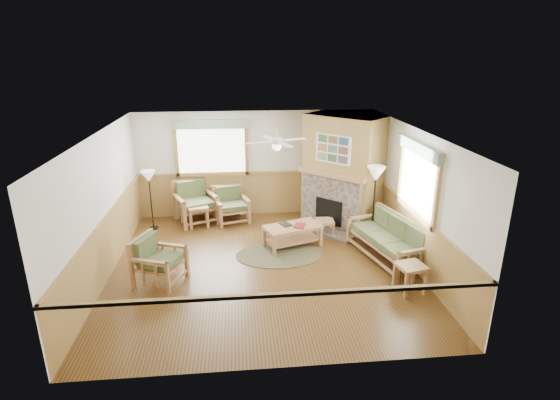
{
  "coord_description": "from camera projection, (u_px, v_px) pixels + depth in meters",
  "views": [
    {
      "loc": [
        -0.44,
        -7.88,
        4.14
      ],
      "look_at": [
        0.4,
        0.7,
        1.15
      ],
      "focal_mm": 28.0,
      "sensor_mm": 36.0,
      "label": 1
    }
  ],
  "objects": [
    {
      "name": "armchair_left",
      "position": [
        159.0,
        260.0,
        8.08
      ],
      "size": [
        1.02,
        1.02,
        0.88
      ],
      "primitive_type": null,
      "rotation": [
        0.0,
        0.0,
        1.2
      ],
      "color": "#AD7C50",
      "rests_on": "floor"
    },
    {
      "name": "braided_rug",
      "position": [
        279.0,
        255.0,
        9.26
      ],
      "size": [
        1.84,
        1.84,
        0.01
      ],
      "primitive_type": "cylinder",
      "rotation": [
        0.0,
        0.0,
        -0.0
      ],
      "color": "#4B482E",
      "rests_on": "floor"
    },
    {
      "name": "wall_left",
      "position": [
        101.0,
        208.0,
        8.09
      ],
      "size": [
        0.02,
        6.0,
        2.7
      ],
      "primitive_type": "cube",
      "color": "white",
      "rests_on": "floor"
    },
    {
      "name": "floor_lamp_left",
      "position": [
        151.0,
        200.0,
        10.4
      ],
      "size": [
        0.44,
        0.44,
        1.46
      ],
      "primitive_type": null,
      "rotation": [
        0.0,
        0.0,
        -0.43
      ],
      "color": "black",
      "rests_on": "floor"
    },
    {
      "name": "book_dark",
      "position": [
        286.0,
        224.0,
        9.56
      ],
      "size": [
        0.3,
        0.33,
        0.02
      ],
      "primitive_type": "cube",
      "rotation": [
        0.0,
        0.0,
        0.44
      ],
      "color": "#272621",
      "rests_on": "coffee_table"
    },
    {
      "name": "armchair_back_right",
      "position": [
        231.0,
        205.0,
        10.93
      ],
      "size": [
        0.97,
        0.97,
        0.88
      ],
      "primitive_type": null,
      "rotation": [
        0.0,
        0.0,
        0.27
      ],
      "color": "#AD7C50",
      "rests_on": "floor"
    },
    {
      "name": "window_right",
      "position": [
        422.0,
        141.0,
        8.06
      ],
      "size": [
        0.16,
        1.9,
        1.5
      ],
      "primitive_type": null,
      "color": "white",
      "rests_on": "wall_right"
    },
    {
      "name": "wall_back",
      "position": [
        256.0,
        164.0,
        11.18
      ],
      "size": [
        6.0,
        0.02,
        2.7
      ],
      "primitive_type": "cube",
      "color": "white",
      "rests_on": "floor"
    },
    {
      "name": "ceiling_fan",
      "position": [
        277.0,
        132.0,
        8.24
      ],
      "size": [
        1.59,
        1.59,
        0.36
      ],
      "primitive_type": null,
      "rotation": [
        0.0,
        0.0,
        0.35
      ],
      "color": "white",
      "rests_on": "ceiling"
    },
    {
      "name": "end_table_chairs",
      "position": [
        198.0,
        216.0,
        10.68
      ],
      "size": [
        0.56,
        0.54,
        0.53
      ],
      "primitive_type": null,
      "rotation": [
        0.0,
        0.0,
        0.2
      ],
      "color": "#AD7C50",
      "rests_on": "floor"
    },
    {
      "name": "floor_lamp_right",
      "position": [
        374.0,
        205.0,
        9.63
      ],
      "size": [
        0.54,
        0.54,
        1.76
      ],
      "primitive_type": null,
      "rotation": [
        0.0,
        0.0,
        0.43
      ],
      "color": "black",
      "rests_on": "floor"
    },
    {
      "name": "window_back",
      "position": [
        210.0,
        119.0,
        10.66
      ],
      "size": [
        1.9,
        0.16,
        1.5
      ],
      "primitive_type": null,
      "color": "white",
      "rests_on": "wall_back"
    },
    {
      "name": "coffee_table",
      "position": [
        293.0,
        236.0,
        9.6
      ],
      "size": [
        1.36,
        0.99,
        0.49
      ],
      "primitive_type": null,
      "rotation": [
        0.0,
        0.0,
        0.35
      ],
      "color": "#AD7C50",
      "rests_on": "floor"
    },
    {
      "name": "wainscot",
      "position": [
        263.0,
        241.0,
        8.63
      ],
      "size": [
        6.0,
        6.0,
        1.1
      ],
      "primitive_type": null,
      "color": "#A17E42",
      "rests_on": "floor"
    },
    {
      "name": "fireplace",
      "position": [
        343.0,
        172.0,
        10.48
      ],
      "size": [
        3.11,
        3.11,
        2.7
      ],
      "primitive_type": null,
      "rotation": [
        0.0,
        0.0,
        -0.79
      ],
      "color": "#A17E42",
      "rests_on": "floor"
    },
    {
      "name": "wall_front",
      "position": [
        277.0,
        281.0,
        5.54
      ],
      "size": [
        6.0,
        0.02,
        2.7
      ],
      "primitive_type": "cube",
      "color": "white",
      "rests_on": "floor"
    },
    {
      "name": "footstool",
      "position": [
        324.0,
        227.0,
        10.23
      ],
      "size": [
        0.43,
        0.43,
        0.36
      ],
      "primitive_type": null,
      "rotation": [
        0.0,
        0.0,
        -0.04
      ],
      "color": "#AD7C50",
      "rests_on": "floor"
    },
    {
      "name": "wall_right",
      "position": [
        414.0,
        198.0,
        8.64
      ],
      "size": [
        0.02,
        6.0,
        2.7
      ],
      "primitive_type": "cube",
      "color": "white",
      "rests_on": "floor"
    },
    {
      "name": "end_table_sofa",
      "position": [
        410.0,
        278.0,
        7.8
      ],
      "size": [
        0.55,
        0.54,
        0.53
      ],
      "primitive_type": null,
      "rotation": [
        0.0,
        0.0,
        0.21
      ],
      "color": "#AD7C50",
      "rests_on": "floor"
    },
    {
      "name": "floor",
      "position": [
        264.0,
        266.0,
        8.81
      ],
      "size": [
        6.0,
        6.0,
        0.01
      ],
      "primitive_type": "cube",
      "color": "#553817",
      "rests_on": "ground"
    },
    {
      "name": "ceiling",
      "position": [
        262.0,
        133.0,
        7.92
      ],
      "size": [
        6.0,
        6.0,
        0.01
      ],
      "primitive_type": "cube",
      "color": "white",
      "rests_on": "floor"
    },
    {
      "name": "book_red",
      "position": [
        300.0,
        225.0,
        9.48
      ],
      "size": [
        0.31,
        0.36,
        0.03
      ],
      "primitive_type": "cube",
      "rotation": [
        0.0,
        0.0,
        -0.35
      ],
      "color": "maroon",
      "rests_on": "coffee_table"
    },
    {
      "name": "armchair_back_left",
      "position": [
        195.0,
        202.0,
        10.89
      ],
      "size": [
        1.2,
        1.2,
        1.02
      ],
      "primitive_type": null,
      "rotation": [
        0.0,
        0.0,
        0.41
      ],
      "color": "#AD7C50",
      "rests_on": "floor"
    },
    {
      "name": "sofa",
      "position": [
        387.0,
        239.0,
        8.97
      ],
      "size": [
        2.07,
        1.26,
        0.89
      ],
      "primitive_type": null,
      "rotation": [
        0.0,
        0.0,
        -1.31
      ],
      "color": "#AD7C50",
      "rests_on": "floor"
    }
  ]
}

